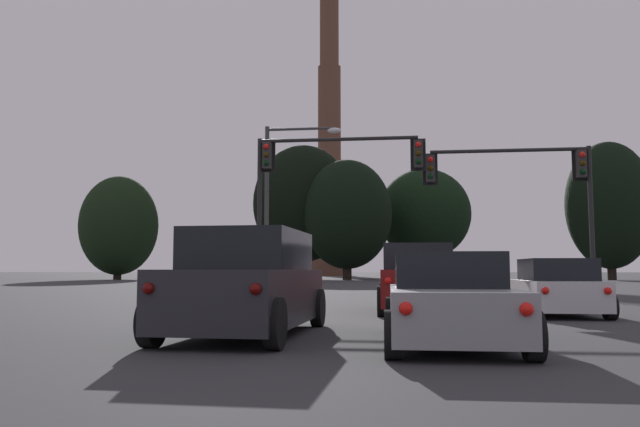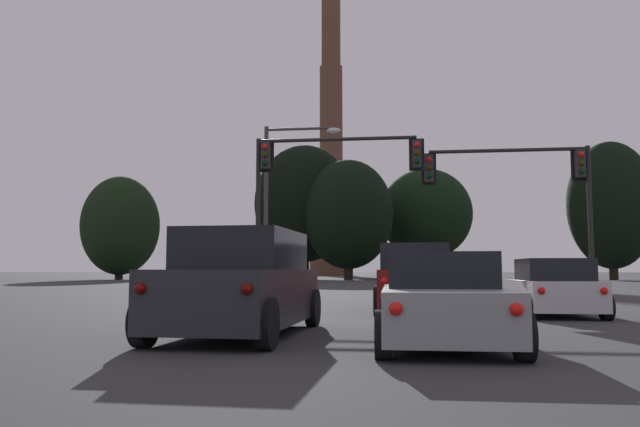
# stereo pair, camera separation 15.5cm
# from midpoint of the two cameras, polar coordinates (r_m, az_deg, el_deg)

# --- Properties ---
(suv_left_lane_second) EXTENTS (2.26, 4.96, 1.86)m
(suv_left_lane_second) POSITION_cam_midpoint_polar(r_m,az_deg,el_deg) (11.24, -6.94, -6.45)
(suv_left_lane_second) COLOR #232328
(suv_left_lane_second) RESTS_ON ground_plane
(suv_center_lane_front) EXTENTS (2.16, 4.93, 1.86)m
(suv_center_lane_front) POSITION_cam_midpoint_polar(r_m,az_deg,el_deg) (17.61, 8.54, -5.95)
(suv_center_lane_front) COLOR maroon
(suv_center_lane_front) RESTS_ON ground_plane
(hatchback_right_lane_front) EXTENTS (1.95, 4.13, 1.44)m
(hatchback_right_lane_front) POSITION_cam_midpoint_polar(r_m,az_deg,el_deg) (17.14, 20.38, -6.49)
(hatchback_right_lane_front) COLOR silver
(hatchback_right_lane_front) RESTS_ON ground_plane
(sedan_center_lane_second) EXTENTS (2.04, 4.73, 1.43)m
(sedan_center_lane_second) POSITION_cam_midpoint_polar(r_m,az_deg,el_deg) (10.20, 11.14, -7.82)
(sedan_center_lane_second) COLOR gray
(sedan_center_lane_second) RESTS_ON ground_plane
(traffic_light_overhead_right) EXTENTS (6.36, 0.50, 5.78)m
(traffic_light_overhead_right) POSITION_cam_midpoint_polar(r_m,az_deg,el_deg) (24.83, 18.64, 2.75)
(traffic_light_overhead_right) COLOR black
(traffic_light_overhead_right) RESTS_ON ground_plane
(traffic_light_overhead_left) EXTENTS (6.62, 0.50, 6.28)m
(traffic_light_overhead_left) POSITION_cam_midpoint_polar(r_m,az_deg,el_deg) (24.09, -0.73, 3.63)
(traffic_light_overhead_left) COLOR black
(traffic_light_overhead_left) RESTS_ON ground_plane
(street_lamp) EXTENTS (3.59, 0.36, 7.85)m
(street_lamp) POSITION_cam_midpoint_polar(r_m,az_deg,el_deg) (28.98, -3.85, 2.28)
(street_lamp) COLOR #38383A
(street_lamp) RESTS_ON ground_plane
(smokestack) EXTENTS (8.25, 8.25, 59.36)m
(smokestack) POSITION_cam_midpoint_polar(r_m,az_deg,el_deg) (120.96, 0.83, 5.34)
(smokestack) COLOR #523427
(smokestack) RESTS_ON ground_plane
(treeline_left_mid) EXTENTS (9.51, 8.56, 15.64)m
(treeline_left_mid) POSITION_cam_midpoint_polar(r_m,az_deg,el_deg) (77.32, 24.87, 0.70)
(treeline_left_mid) COLOR black
(treeline_left_mid) RESTS_ON ground_plane
(treeline_far_left) EXTENTS (11.89, 10.70, 14.19)m
(treeline_far_left) POSITION_cam_midpoint_polar(r_m,az_deg,el_deg) (81.31, 9.46, -0.05)
(treeline_far_left) COLOR black
(treeline_far_left) RESTS_ON ground_plane
(treeline_far_right) EXTENTS (12.18, 10.96, 16.41)m
(treeline_far_right) POSITION_cam_midpoint_polar(r_m,az_deg,el_deg) (76.05, -1.63, 0.92)
(treeline_far_right) COLOR black
(treeline_far_right) RESTS_ON ground_plane
(treeline_right_mid) EXTENTS (10.39, 9.35, 13.93)m
(treeline_right_mid) POSITION_cam_midpoint_polar(r_m,az_deg,el_deg) (72.12, 2.41, -0.06)
(treeline_right_mid) COLOR black
(treeline_right_mid) RESTS_ON ground_plane
(treeline_center_right) EXTENTS (9.28, 8.35, 12.27)m
(treeline_center_right) POSITION_cam_midpoint_polar(r_m,az_deg,el_deg) (77.60, -17.98, -1.05)
(treeline_center_right) COLOR black
(treeline_center_right) RESTS_ON ground_plane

